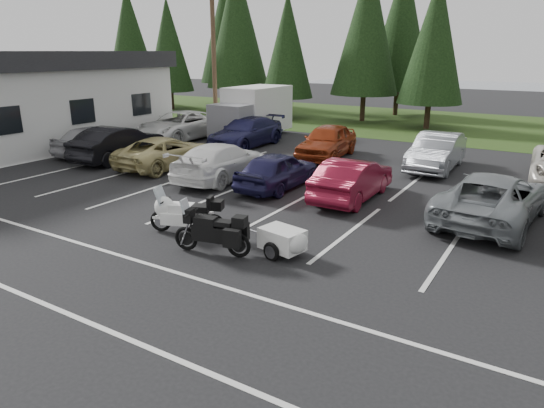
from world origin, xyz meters
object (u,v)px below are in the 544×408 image
at_px(car_near_3, 222,161).
at_px(adventure_motorcycle, 211,228).
at_px(car_near_1, 118,143).
at_px(car_near_6, 493,198).
at_px(car_near_2, 165,152).
at_px(car_far_0, 179,126).
at_px(car_far_2, 327,141).
at_px(building, 5,99).
at_px(utility_pole, 214,55).
at_px(car_near_4, 278,170).
at_px(box_truck, 248,113).
at_px(car_near_0, 96,140).
at_px(car_far_1, 246,132).
at_px(car_far_3, 437,152).
at_px(touring_motorcycle, 187,210).
at_px(car_near_5, 353,179).
at_px(cargo_trailer, 282,242).

bearing_deg(car_near_3, adventure_motorcycle, 121.78).
height_order(car_near_1, car_near_6, car_near_1).
xyz_separation_m(car_near_2, car_far_0, (-4.08, 5.49, 0.14)).
distance_m(car_near_3, car_far_2, 6.19).
relative_size(building, utility_pole, 1.73).
xyz_separation_m(building, car_near_4, (17.09, -0.04, -1.76)).
xyz_separation_m(utility_pole, box_truck, (2.00, 0.50, -3.25)).
bearing_deg(car_near_0, car_far_1, -133.01).
xyz_separation_m(utility_pole, car_near_4, (9.09, -8.04, -4.00)).
distance_m(utility_pole, car_near_1, 8.66).
distance_m(car_far_3, touring_motorcycle, 12.20).
distance_m(building, car_near_6, 24.50).
bearing_deg(car_far_1, car_near_2, -92.92).
bearing_deg(car_near_1, car_far_3, -160.45).
bearing_deg(car_near_5, car_near_0, -2.88).
distance_m(utility_pole, car_far_2, 9.41).
relative_size(car_near_3, car_far_2, 1.08).
bearing_deg(touring_motorcycle, car_near_2, 116.53).
relative_size(car_near_3, car_near_5, 1.16).
bearing_deg(car_near_4, car_near_2, -3.56).
distance_m(utility_pole, car_near_4, 12.78).
bearing_deg(car_near_3, car_far_2, -110.22).
bearing_deg(adventure_motorcycle, building, 148.95).
height_order(car_far_1, touring_motorcycle, car_far_1).
height_order(touring_motorcycle, cargo_trailer, touring_motorcycle).
bearing_deg(car_near_1, car_near_4, 173.48).
relative_size(car_near_4, cargo_trailer, 2.64).
relative_size(car_near_4, touring_motorcycle, 1.68).
distance_m(car_far_2, touring_motorcycle, 11.33).
height_order(car_far_3, touring_motorcycle, car_far_3).
bearing_deg(car_far_0, car_near_3, -39.15).
bearing_deg(car_near_1, car_near_0, -13.55).
bearing_deg(car_near_0, cargo_trailer, 155.99).
bearing_deg(touring_motorcycle, utility_pole, 104.15).
relative_size(cargo_trailer, adventure_motorcycle, 0.67).
height_order(car_far_3, adventure_motorcycle, car_far_3).
bearing_deg(car_far_1, car_near_6, -25.34).
distance_m(car_near_1, car_near_3, 6.26).
bearing_deg(adventure_motorcycle, car_far_2, 88.95).
bearing_deg(touring_motorcycle, car_near_0, 130.81).
xyz_separation_m(car_far_3, adventure_motorcycle, (-2.54, -12.30, -0.07)).
bearing_deg(touring_motorcycle, building, 142.00).
relative_size(car_near_6, cargo_trailer, 3.49).
relative_size(utility_pole, car_far_2, 1.94).
distance_m(car_near_3, car_far_1, 7.01).
xyz_separation_m(car_far_1, adventure_motorcycle, (7.45, -12.42, -0.06)).
xyz_separation_m(car_far_0, car_far_1, (4.37, 0.37, -0.05)).
bearing_deg(utility_pole, adventure_motorcycle, -52.65).
bearing_deg(utility_pole, car_near_3, -51.03).
xyz_separation_m(car_near_0, car_near_5, (13.67, -0.46, -0.04)).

